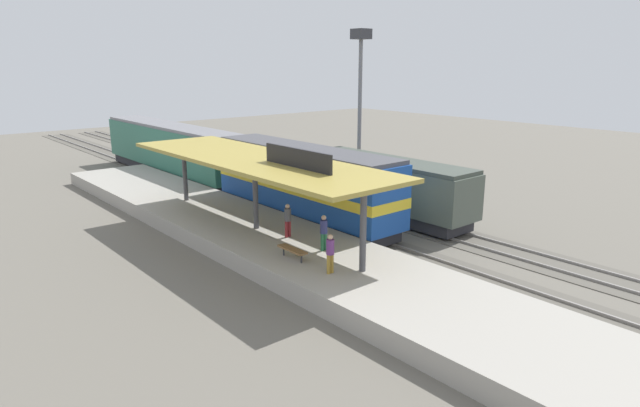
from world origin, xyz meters
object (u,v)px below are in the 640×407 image
person_walking (288,219)px  person_boarding (324,231)px  locomotive (303,183)px  person_waiting (330,252)px  light_mast (360,78)px  freight_car (387,186)px  platform_bench (292,250)px  passenger_carriage_single (171,149)px

person_walking → person_boarding: (0.05, -2.71, 0.00)m
locomotive → person_waiting: 10.80m
light_mast → person_walking: (-12.01, -7.23, -6.54)m
light_mast → person_waiting: bearing=-138.0°
freight_car → person_walking: 8.92m
platform_bench → freight_car: size_ratio=0.14×
person_waiting → platform_bench: bearing=94.5°
locomotive → light_mast: bearing=22.3°
locomotive → passenger_carriage_single: locomotive is taller
locomotive → light_mast: size_ratio=1.23×
person_boarding → freight_car: bearing=25.3°
person_waiting → person_walking: size_ratio=1.00×
person_walking → passenger_carriage_single: bearing=79.2°
person_walking → person_boarding: size_ratio=1.00×
passenger_carriage_single → person_walking: passenger_carriage_single is taller
light_mast → person_waiting: 19.47m
person_walking → light_mast: bearing=31.0°
locomotive → person_walking: bearing=-136.2°
person_waiting → person_walking: same height
passenger_carriage_single → freight_car: 21.11m
platform_bench → person_waiting: (0.18, -2.36, 0.51)m
freight_car → person_waiting: size_ratio=7.02×
platform_bench → light_mast: (13.80, 9.93, 7.05)m
person_walking → locomotive: bearing=43.8°
platform_bench → freight_car: bearing=21.3°
platform_bench → locomotive: 9.08m
platform_bench → person_waiting: size_ratio=0.99×
freight_car → person_boarding: bearing=-154.7°
person_walking → person_waiting: bearing=-107.6°
person_waiting → person_boarding: size_ratio=1.00×
platform_bench → person_boarding: 1.91m
freight_car → person_walking: (-8.81, -1.43, -0.12)m
passenger_carriage_single → person_waiting: 27.70m
freight_car → person_walking: bearing=-170.8°
passenger_carriage_single → light_mast: light_mast is taller
light_mast → freight_car: bearing=-118.9°
platform_bench → person_walking: size_ratio=0.99×
locomotive → freight_car: locomotive is taller
platform_bench → person_boarding: person_boarding is taller
freight_car → light_mast: size_ratio=1.03×
locomotive → light_mast: light_mast is taller
freight_car → person_boarding: 9.69m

